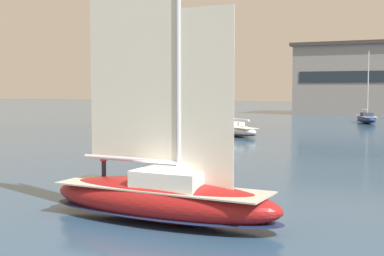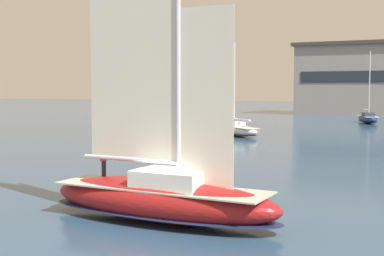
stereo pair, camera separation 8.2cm
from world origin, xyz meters
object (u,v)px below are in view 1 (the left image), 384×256
at_px(sailboat_main, 161,194).
at_px(sailboat_moored_outer_mooring, 236,130).
at_px(tree_shore_center, 190,52).
at_px(sailboat_moored_near_marina, 366,118).

relative_size(sailboat_main, sailboat_moored_outer_mooring, 1.36).
bearing_deg(tree_shore_center, sailboat_main, -65.16).
bearing_deg(sailboat_moored_near_marina, tree_shore_center, 154.08).
bearing_deg(sailboat_main, sailboat_moored_near_marina, 90.62).
bearing_deg(sailboat_moored_outer_mooring, tree_shore_center, 120.72).
xyz_separation_m(sailboat_main, sailboat_moored_outer_mooring, (-11.29, 38.57, -0.41)).
relative_size(tree_shore_center, sailboat_moored_outer_mooring, 1.80).
bearing_deg(sailboat_main, tree_shore_center, 114.84).
height_order(tree_shore_center, sailboat_main, tree_shore_center).
bearing_deg(sailboat_moored_outer_mooring, sailboat_moored_near_marina, 70.85).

